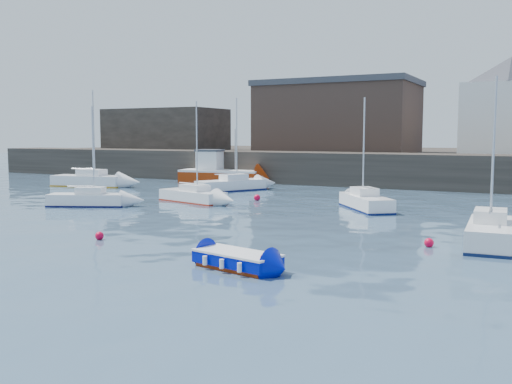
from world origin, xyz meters
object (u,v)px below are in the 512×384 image
at_px(blue_dinghy, 237,259).
at_px(buoy_near, 100,240).
at_px(sailboat_b, 193,196).
at_px(sailboat_h, 231,185).
at_px(sailboat_c, 490,233).
at_px(sailboat_f, 366,202).
at_px(fishing_boat, 219,173).
at_px(buoy_mid, 429,247).
at_px(sailboat_e, 89,180).
at_px(buoy_far, 257,201).
at_px(sailboat_a, 87,199).

xyz_separation_m(blue_dinghy, buoy_near, (-8.19, 2.05, -0.34)).
relative_size(sailboat_b, sailboat_h, 0.90).
distance_m(sailboat_c, buoy_near, 16.98).
xyz_separation_m(sailboat_b, sailboat_f, (11.82, 1.71, 0.04)).
xyz_separation_m(fishing_boat, buoy_near, (10.78, -28.33, -1.01)).
bearing_deg(buoy_mid, buoy_near, -159.45).
height_order(sailboat_h, buoy_mid, sailboat_h).
distance_m(sailboat_e, buoy_far, 18.82).
height_order(sailboat_e, buoy_near, sailboat_e).
bearing_deg(buoy_near, fishing_boat, 110.83).
xyz_separation_m(sailboat_c, buoy_far, (-16.29, 10.15, -0.55)).
bearing_deg(buoy_near, sailboat_a, 135.92).
xyz_separation_m(buoy_mid, buoy_far, (-14.08, 11.71, 0.00)).
relative_size(sailboat_b, sailboat_c, 0.97).
relative_size(fishing_boat, buoy_near, 21.58).
bearing_deg(blue_dinghy, sailboat_b, 127.93).
bearing_deg(buoy_mid, sailboat_f, 118.93).
bearing_deg(fishing_boat, sailboat_e, -134.19).
bearing_deg(sailboat_a, sailboat_c, -5.16).
height_order(sailboat_a, sailboat_b, sailboat_b).
height_order(buoy_near, buoy_far, buoy_far).
height_order(fishing_boat, sailboat_h, sailboat_h).
distance_m(sailboat_e, sailboat_h, 13.61).
bearing_deg(sailboat_e, fishing_boat, 45.81).
bearing_deg(buoy_near, sailboat_f, 63.89).
height_order(sailboat_c, buoy_mid, sailboat_c).
relative_size(blue_dinghy, sailboat_h, 0.45).
xyz_separation_m(sailboat_e, sailboat_f, (26.85, -4.09, -0.07)).
bearing_deg(sailboat_f, blue_dinghy, -88.15).
xyz_separation_m(sailboat_e, sailboat_h, (13.38, 2.52, -0.06)).
height_order(sailboat_f, buoy_mid, sailboat_f).
bearing_deg(buoy_far, sailboat_a, -136.93).
xyz_separation_m(sailboat_e, buoy_mid, (32.66, -14.61, -0.56)).
distance_m(sailboat_c, sailboat_e, 37.24).
distance_m(blue_dinghy, fishing_boat, 35.83).
relative_size(sailboat_a, sailboat_b, 0.94).
height_order(sailboat_e, sailboat_f, sailboat_e).
bearing_deg(sailboat_e, buoy_near, -45.60).
distance_m(sailboat_b, sailboat_f, 11.94).
xyz_separation_m(sailboat_f, buoy_far, (-8.26, 1.19, -0.49)).
bearing_deg(sailboat_h, sailboat_c, -35.92).
bearing_deg(buoy_mid, sailboat_c, 35.11).
bearing_deg(sailboat_b, buoy_far, 39.25).
relative_size(sailboat_a, sailboat_c, 0.91).
bearing_deg(sailboat_h, sailboat_b, -78.73).
xyz_separation_m(sailboat_e, buoy_far, (18.59, -2.90, -0.56)).
distance_m(blue_dinghy, buoy_near, 8.45).
height_order(sailboat_a, sailboat_c, sailboat_c).
bearing_deg(sailboat_a, sailboat_b, 45.57).
bearing_deg(buoy_mid, sailboat_b, 153.46).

